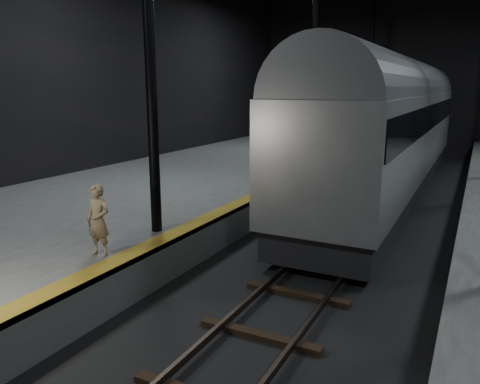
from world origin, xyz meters
The scene contains 6 objects.
ground centered at (0.00, 0.00, 0.00)m, with size 44.00×44.00×0.00m, color black.
platform_left centered at (-7.50, 0.00, 0.50)m, with size 9.00×43.80×1.00m, color #4B4B49.
tactile_strip centered at (-3.25, 0.00, 1.00)m, with size 0.50×43.80×0.01m, color #8F621A.
track centered at (0.00, 0.00, 0.07)m, with size 2.40×43.00×0.24m.
train centered at (0.00, 7.26, 3.15)m, with size 3.16×21.12×5.64m.
woman centered at (-3.80, -6.01, 1.78)m, with size 0.57×0.37×1.56m, color #8C7856.
Camera 1 is at (3.26, -13.16, 4.56)m, focal length 35.00 mm.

